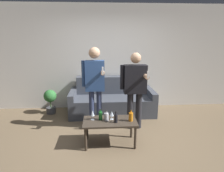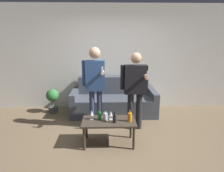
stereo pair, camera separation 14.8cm
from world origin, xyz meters
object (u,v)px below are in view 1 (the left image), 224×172
coffee_table (110,124)px  person_standing_left (95,81)px  person_standing_right (135,86)px  couch (112,100)px  bottle_orange (100,115)px

coffee_table → person_standing_left: person_standing_left is taller
person_standing_left → person_standing_right: (0.81, -0.06, -0.09)m
person_standing_left → person_standing_right: bearing=-4.1°
couch → coffee_table: size_ratio=2.20×
coffee_table → bottle_orange: bottle_orange is taller
person_standing_right → coffee_table: bearing=-131.4°
coffee_table → bottle_orange: (-0.17, 0.06, 0.13)m
couch → bottle_orange: (-0.31, -1.48, 0.21)m
couch → person_standing_left: (-0.41, -0.86, 0.70)m
coffee_table → couch: bearing=84.7°
couch → bottle_orange: couch is taller
couch → bottle_orange: size_ratio=10.39×
couch → person_standing_left: 1.18m
coffee_table → bottle_orange: bearing=160.5°
bottle_orange → person_standing_right: (0.71, 0.56, 0.40)m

